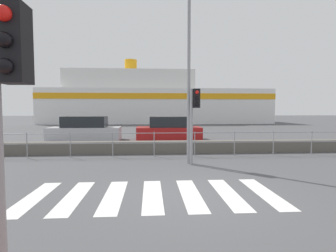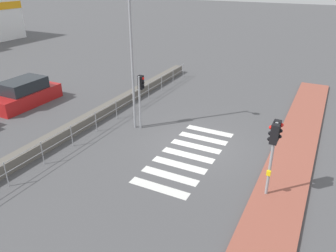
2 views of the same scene
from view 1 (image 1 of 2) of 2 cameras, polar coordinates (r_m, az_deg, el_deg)
ground_plane at (r=6.45m, az=5.73°, el=-14.56°), size 160.00×160.00×0.00m
crosswalk at (r=6.36m, az=-3.39°, el=-14.76°), size 5.85×2.40×0.01m
seawall at (r=12.17m, az=1.04°, el=-4.58°), size 21.44×0.55×0.55m
harbor_fence at (r=11.25m, az=1.43°, el=-3.08°), size 19.33×0.04×1.06m
traffic_light_far at (r=9.46m, az=5.81°, el=3.66°), size 0.34×0.32×2.75m
streetlamp at (r=9.80m, az=4.70°, el=15.66°), size 0.32×0.95×6.65m
ferry_boat at (r=39.82m, az=-3.53°, el=5.35°), size 32.59×8.93×9.39m
parked_car_silver at (r=17.86m, az=-17.62°, el=-0.86°), size 4.55×1.74×1.57m
parked_car_red at (r=17.39m, az=0.16°, el=-0.85°), size 4.23×1.87×1.54m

